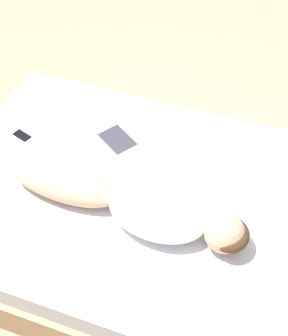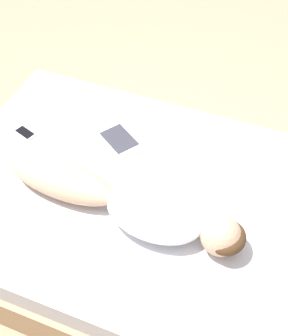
% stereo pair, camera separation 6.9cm
% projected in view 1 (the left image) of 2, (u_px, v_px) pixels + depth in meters
% --- Properties ---
extents(ground_plane, '(12.00, 12.00, 0.00)m').
position_uv_depth(ground_plane, '(146.00, 239.00, 2.92)').
color(ground_plane, '#9E8466').
extents(bed, '(1.61, 2.34, 0.45)m').
position_uv_depth(bed, '(146.00, 218.00, 2.76)').
color(bed, tan).
rests_on(bed, ground_plane).
extents(person, '(0.36, 1.35, 0.20)m').
position_uv_depth(person, '(135.00, 205.00, 2.42)').
color(person, tan).
rests_on(person, bed).
extents(open_magazine, '(0.57, 0.53, 0.01)m').
position_uv_depth(open_magazine, '(132.00, 132.00, 2.91)').
color(open_magazine, silver).
rests_on(open_magazine, bed).
extents(cell_phone, '(0.11, 0.16, 0.01)m').
position_uv_depth(cell_phone, '(22.00, 136.00, 2.89)').
color(cell_phone, silver).
rests_on(cell_phone, bed).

